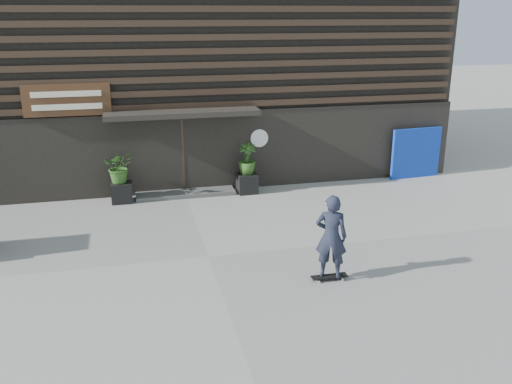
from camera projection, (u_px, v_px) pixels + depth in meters
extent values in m
plane|color=gray|center=(208.00, 256.00, 12.72)|extent=(80.00, 80.00, 0.00)
cube|color=#454543|center=(186.00, 193.00, 16.95)|extent=(3.00, 0.80, 0.12)
cube|color=black|center=(122.00, 192.00, 16.27)|extent=(0.60, 0.60, 0.60)
imported|color=#2D591E|center=(120.00, 167.00, 16.03)|extent=(0.86, 0.75, 0.96)
cube|color=black|center=(247.00, 183.00, 17.11)|extent=(0.60, 0.60, 0.60)
imported|color=#2D591E|center=(247.00, 159.00, 16.86)|extent=(0.54, 0.54, 0.96)
cube|color=#0D30B1|center=(416.00, 153.00, 18.51)|extent=(1.81, 0.28, 1.69)
cube|color=black|center=(165.00, 50.00, 20.70)|extent=(18.00, 10.00, 8.00)
cube|color=black|center=(183.00, 153.00, 16.89)|extent=(18.00, 0.12, 2.50)
cube|color=#38281E|center=(181.00, 106.00, 16.38)|extent=(17.60, 0.08, 0.18)
cube|color=#38281E|center=(180.00, 93.00, 16.26)|extent=(17.60, 0.08, 0.18)
cube|color=#38281E|center=(180.00, 79.00, 16.14)|extent=(17.60, 0.08, 0.18)
cube|color=#38281E|center=(179.00, 66.00, 16.01)|extent=(17.60, 0.08, 0.18)
cube|color=#38281E|center=(179.00, 52.00, 15.89)|extent=(17.60, 0.08, 0.18)
cube|color=#38281E|center=(178.00, 38.00, 15.77)|extent=(17.60, 0.08, 0.18)
cube|color=#38281E|center=(177.00, 23.00, 15.64)|extent=(17.60, 0.08, 0.18)
cube|color=#38281E|center=(177.00, 9.00, 15.52)|extent=(17.60, 0.08, 0.18)
cube|color=black|center=(183.00, 113.00, 16.08)|extent=(4.50, 1.00, 0.15)
cube|color=black|center=(182.00, 155.00, 17.07)|extent=(2.40, 0.30, 2.30)
cube|color=#38281E|center=(183.00, 156.00, 16.90)|extent=(0.06, 0.10, 2.30)
cube|color=#472B19|center=(67.00, 100.00, 15.51)|extent=(2.40, 0.10, 0.90)
cube|color=beige|center=(66.00, 94.00, 15.39)|extent=(1.90, 0.02, 0.16)
cube|color=beige|center=(67.00, 107.00, 15.50)|extent=(1.90, 0.02, 0.16)
cylinder|color=white|center=(259.00, 138.00, 17.24)|extent=(0.56, 0.03, 0.56)
cube|color=black|center=(329.00, 276.00, 11.59)|extent=(0.78, 0.20, 0.02)
cylinder|color=#B3B4AF|center=(319.00, 282.00, 11.46)|extent=(0.06, 0.03, 0.06)
cylinder|color=#ADADA8|center=(316.00, 278.00, 11.64)|extent=(0.06, 0.03, 0.06)
cylinder|color=#B5B4B0|center=(343.00, 279.00, 11.57)|extent=(0.06, 0.03, 0.06)
cylinder|color=#B8B8B2|center=(339.00, 275.00, 11.75)|extent=(0.06, 0.03, 0.06)
imported|color=black|center=(331.00, 236.00, 11.30)|extent=(0.77, 0.66, 1.79)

